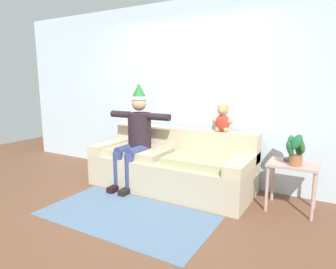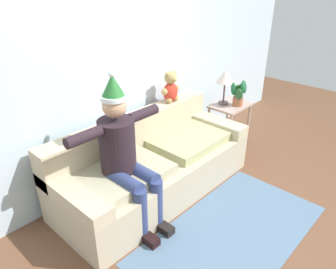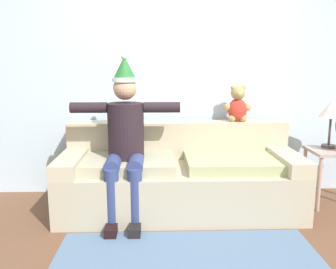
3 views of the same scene
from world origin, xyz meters
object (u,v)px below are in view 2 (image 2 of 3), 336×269
Objects in this scene: table_lamp at (225,78)px; potted_plant at (239,93)px; person_seated at (124,152)px; side_table at (230,111)px; couch at (152,165)px; teddy_bear at (171,88)px.

table_lamp is 0.28m from potted_plant.
potted_plant is at bearing 2.84° from person_seated.
side_table is 1.16× the size of table_lamp.
couch is 5.98× the size of teddy_bear.
couch is at bearing -175.39° from table_lamp.
couch is 0.97m from teddy_bear.
person_seated reaches higher than potted_plant.
couch is 0.70m from person_seated.
couch is 5.80× the size of potted_plant.
potted_plant reaches higher than side_table.
person_seated is 1.25m from teddy_bear.
table_lamp is at bearing 122.37° from side_table.
couch is at bearing -178.60° from side_table.
potted_plant is at bearing -19.75° from teddy_bear.
person_seated is 3.86× the size of potted_plant.
table_lamp is at bearing 8.02° from person_seated.
table_lamp reaches higher than couch.
person_seated is 2.14m from potted_plant.
teddy_bear is (0.63, 0.30, 0.68)m from couch.
potted_plant is (1.62, -0.06, 0.43)m from couch.
person_seated is 3.07× the size of table_lamp.
couch is at bearing 177.90° from potted_plant.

